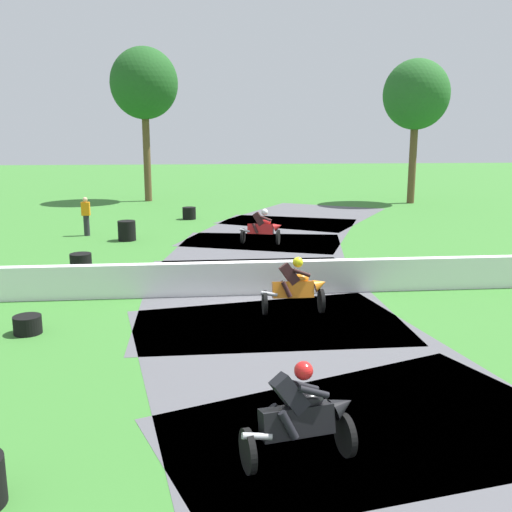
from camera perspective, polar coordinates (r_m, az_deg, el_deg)
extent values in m
plane|color=#38752D|center=(16.18, 0.21, -3.65)|extent=(120.00, 120.00, 0.00)
cube|color=#515156|center=(30.77, 4.88, 3.93)|extent=(9.76, 10.66, 0.01)
cube|color=#515156|center=(25.99, 1.93, 2.43)|extent=(8.81, 10.30, 0.01)
cube|color=#515156|center=(21.08, 0.04, 0.13)|extent=(7.58, 9.61, 0.01)
cube|color=#515156|center=(16.18, 0.22, -3.64)|extent=(6.38, 8.80, 0.01)
cube|color=#515156|center=(11.53, 5.11, -10.40)|extent=(7.81, 9.75, 0.01)
cube|color=white|center=(17.51, 18.61, -1.55)|extent=(25.70, 0.70, 0.90)
cylinder|color=black|center=(22.87, 2.15, 1.82)|extent=(0.27, 0.69, 0.69)
cylinder|color=black|center=(23.12, -1.28, 1.94)|extent=(0.27, 0.69, 0.69)
cube|color=red|center=(22.98, 0.45, 2.63)|extent=(1.05, 0.60, 0.44)
ellipsoid|color=red|center=(22.95, 0.91, 3.27)|extent=(0.51, 0.42, 0.28)
cone|color=red|center=(22.87, 2.14, 2.88)|extent=(0.45, 0.44, 0.45)
cylinder|color=#B2B2B7|center=(22.98, -1.08, 2.48)|extent=(0.42, 0.21, 0.17)
cube|color=#331919|center=(22.99, 0.28, 3.59)|extent=(0.54, 0.46, 0.60)
sphere|color=white|center=(22.96, 0.85, 4.28)|extent=(0.26, 0.26, 0.26)
cylinder|color=#331919|center=(23.12, 1.05, 3.63)|extent=(0.43, 0.22, 0.24)
cylinder|color=#331919|center=(22.77, 0.90, 3.64)|extent=(0.43, 0.22, 0.24)
cylinder|color=#331919|center=(23.19, 0.09, 2.70)|extent=(0.27, 0.23, 0.42)
cylinder|color=#331919|center=(22.84, -0.07, 2.70)|extent=(0.27, 0.23, 0.42)
cylinder|color=black|center=(14.55, 6.34, -4.36)|extent=(0.10, 0.71, 0.71)
cylinder|color=black|center=(14.33, 0.84, -4.54)|extent=(0.10, 0.71, 0.71)
cube|color=orange|center=(14.40, 3.59, -3.26)|extent=(1.01, 0.37, 0.45)
ellipsoid|color=orange|center=(14.42, 4.27, -2.21)|extent=(0.45, 0.33, 0.29)
cone|color=orange|center=(14.52, 6.23, -2.71)|extent=(0.40, 0.40, 0.46)
cylinder|color=#B2B2B7|center=(14.20, 1.28, -3.68)|extent=(0.41, 0.12, 0.17)
cube|color=#331919|center=(14.37, 3.24, -1.75)|extent=(0.50, 0.41, 0.61)
sphere|color=yellow|center=(14.40, 4.08, -0.61)|extent=(0.26, 0.26, 0.26)
cylinder|color=#331919|center=(14.59, 4.22, -1.60)|extent=(0.43, 0.13, 0.24)
cylinder|color=#331919|center=(14.24, 4.46, -1.64)|extent=(0.43, 0.13, 0.24)
cylinder|color=#331919|center=(14.55, 2.77, -3.16)|extent=(0.27, 0.19, 0.42)
cylinder|color=#331919|center=(14.19, 2.98, -3.25)|extent=(0.27, 0.19, 0.42)
cylinder|color=black|center=(8.57, 8.64, -16.79)|extent=(0.24, 0.71, 0.71)
cylinder|color=black|center=(8.12, -0.78, -18.38)|extent=(0.24, 0.71, 0.71)
cube|color=black|center=(8.22, 3.96, -15.65)|extent=(1.05, 0.56, 0.45)
ellipsoid|color=black|center=(8.21, 5.06, -13.72)|extent=(0.50, 0.41, 0.29)
cone|color=black|center=(8.43, 8.36, -14.11)|extent=(0.46, 0.42, 0.46)
cylinder|color=#B2B2B7|center=(7.97, 0.09, -17.06)|extent=(0.42, 0.18, 0.17)
cube|color=black|center=(8.09, 3.26, -13.16)|extent=(0.56, 0.37, 0.61)
sphere|color=red|center=(8.10, 4.63, -11.01)|extent=(0.26, 0.26, 0.26)
cylinder|color=black|center=(8.34, 4.66, -12.44)|extent=(0.44, 0.17, 0.24)
cylinder|color=black|center=(8.02, 5.63, -12.97)|extent=(0.44, 0.17, 0.24)
cylinder|color=black|center=(8.33, 2.29, -15.38)|extent=(0.30, 0.17, 0.42)
cylinder|color=black|center=(8.00, 3.17, -16.04)|extent=(0.30, 0.17, 0.42)
cylinder|color=black|center=(29.60, -6.48, 3.76)|extent=(0.66, 0.66, 0.20)
cylinder|color=black|center=(29.57, -6.49, 4.14)|extent=(0.66, 0.66, 0.20)
cylinder|color=black|center=(29.54, -6.50, 4.52)|extent=(0.66, 0.66, 0.20)
cylinder|color=black|center=(24.35, -12.37, 1.71)|extent=(0.71, 0.71, 0.20)
cylinder|color=black|center=(24.31, -12.39, 2.18)|extent=(0.71, 0.71, 0.20)
cylinder|color=black|center=(24.28, -12.41, 2.64)|extent=(0.71, 0.71, 0.20)
cylinder|color=black|center=(24.25, -12.43, 3.11)|extent=(0.71, 0.71, 0.20)
cylinder|color=black|center=(19.32, -16.56, -1.23)|extent=(0.67, 0.67, 0.20)
cylinder|color=black|center=(19.27, -16.59, -0.65)|extent=(0.67, 0.67, 0.20)
cylinder|color=black|center=(19.23, -16.63, -0.07)|extent=(0.67, 0.67, 0.20)
cylinder|color=black|center=(14.02, -21.22, -6.61)|extent=(0.61, 0.61, 0.20)
cylinder|color=black|center=(13.96, -21.28, -5.83)|extent=(0.61, 0.61, 0.20)
cylinder|color=#232328|center=(25.82, -16.08, 2.86)|extent=(0.24, 0.24, 0.86)
cube|color=orange|center=(25.72, -16.18, 4.41)|extent=(0.34, 0.22, 0.56)
sphere|color=tan|center=(25.68, -16.23, 5.28)|extent=(0.20, 0.20, 0.20)
cylinder|color=brown|center=(37.30, -10.52, 9.36)|extent=(0.44, 0.44, 5.37)
ellipsoid|color=#1E511E|center=(37.35, -10.79, 16.12)|extent=(4.05, 4.05, 4.25)
cylinder|color=brown|center=(36.88, 14.91, 8.64)|extent=(0.44, 0.44, 4.74)
ellipsoid|color=#235B23|center=(36.87, 15.26, 14.87)|extent=(3.86, 3.86, 4.06)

